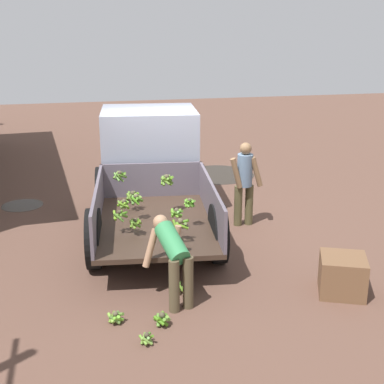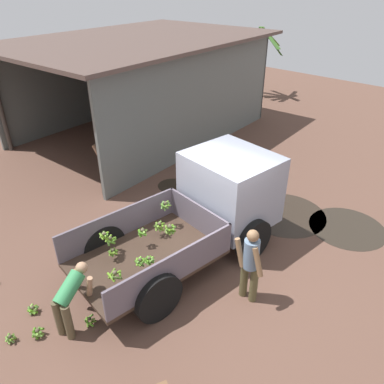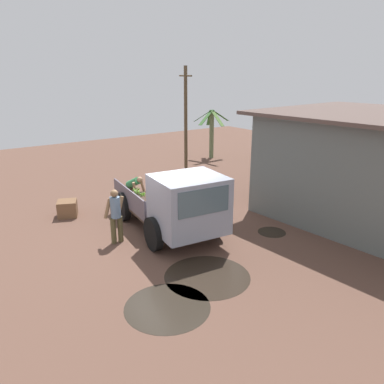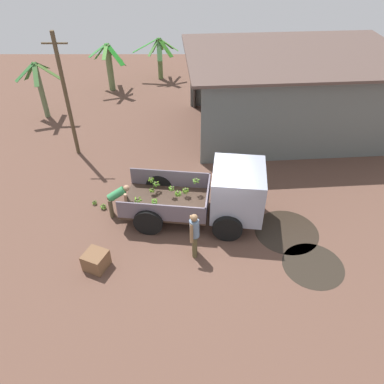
{
  "view_description": "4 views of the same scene",
  "coord_description": "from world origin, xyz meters",
  "px_view_note": "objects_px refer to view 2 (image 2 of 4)",
  "views": [
    {
      "loc": [
        -9.91,
        1.75,
        3.8
      ],
      "look_at": [
        -1.3,
        -0.2,
        1.02
      ],
      "focal_mm": 50.0,
      "sensor_mm": 36.0,
      "label": 1
    },
    {
      "loc": [
        -5.2,
        -4.3,
        5.66
      ],
      "look_at": [
        0.16,
        0.66,
        1.36
      ],
      "focal_mm": 35.0,
      "sensor_mm": 36.0,
      "label": 2
    },
    {
      "loc": [
        9.29,
        -5.56,
        4.92
      ],
      "look_at": [
        -0.31,
        1.24,
        1.14
      ],
      "focal_mm": 35.0,
      "sensor_mm": 36.0,
      "label": 3
    },
    {
      "loc": [
        -0.54,
        -9.63,
        9.0
      ],
      "look_at": [
        -0.54,
        0.37,
        1.1
      ],
      "focal_mm": 35.0,
      "sensor_mm": 36.0,
      "label": 4
    }
  ],
  "objects_px": {
    "cargo_truck": "(217,200)",
    "banana_bunch_on_ground_2": "(33,309)",
    "person_worker_loading": "(70,296)",
    "banana_bunch_on_ground_1": "(38,332)",
    "banana_bunch_on_ground_3": "(10,338)",
    "person_foreground_visitor": "(250,262)",
    "person_bystander_near_shed": "(107,158)",
    "banana_bunch_on_ground_0": "(90,320)"
  },
  "relations": [
    {
      "from": "cargo_truck",
      "to": "banana_bunch_on_ground_2",
      "type": "distance_m",
      "value": 4.41
    },
    {
      "from": "cargo_truck",
      "to": "person_worker_loading",
      "type": "xyz_separation_m",
      "value": [
        -3.73,
        0.25,
        -0.42
      ]
    },
    {
      "from": "banana_bunch_on_ground_1",
      "to": "banana_bunch_on_ground_3",
      "type": "bearing_deg",
      "value": 145.82
    },
    {
      "from": "person_worker_loading",
      "to": "banana_bunch_on_ground_1",
      "type": "bearing_deg",
      "value": 140.09
    },
    {
      "from": "person_foreground_visitor",
      "to": "person_bystander_near_shed",
      "type": "bearing_deg",
      "value": -101.23
    },
    {
      "from": "banana_bunch_on_ground_0",
      "to": "banana_bunch_on_ground_1",
      "type": "distance_m",
      "value": 0.91
    },
    {
      "from": "banana_bunch_on_ground_3",
      "to": "banana_bunch_on_ground_0",
      "type": "bearing_deg",
      "value": -31.66
    },
    {
      "from": "person_foreground_visitor",
      "to": "person_worker_loading",
      "type": "distance_m",
      "value": 3.33
    },
    {
      "from": "person_foreground_visitor",
      "to": "person_worker_loading",
      "type": "bearing_deg",
      "value": -37.38
    },
    {
      "from": "person_worker_loading",
      "to": "banana_bunch_on_ground_2",
      "type": "xyz_separation_m",
      "value": [
        -0.4,
        0.86,
        -0.64
      ]
    },
    {
      "from": "person_worker_loading",
      "to": "banana_bunch_on_ground_0",
      "type": "distance_m",
      "value": 0.68
    },
    {
      "from": "person_worker_loading",
      "to": "banana_bunch_on_ground_3",
      "type": "xyz_separation_m",
      "value": [
        -0.98,
        0.53,
        -0.64
      ]
    },
    {
      "from": "person_foreground_visitor",
      "to": "banana_bunch_on_ground_1",
      "type": "bearing_deg",
      "value": -35.46
    },
    {
      "from": "banana_bunch_on_ground_0",
      "to": "person_worker_loading",
      "type": "bearing_deg",
      "value": 133.33
    },
    {
      "from": "person_worker_loading",
      "to": "banana_bunch_on_ground_0",
      "type": "relative_size",
      "value": 5.17
    },
    {
      "from": "banana_bunch_on_ground_0",
      "to": "banana_bunch_on_ground_1",
      "type": "xyz_separation_m",
      "value": [
        -0.79,
        0.46,
        -0.0
      ]
    },
    {
      "from": "person_bystander_near_shed",
      "to": "person_worker_loading",
      "type": "bearing_deg",
      "value": 6.62
    },
    {
      "from": "banana_bunch_on_ground_1",
      "to": "banana_bunch_on_ground_2",
      "type": "bearing_deg",
      "value": 70.83
    },
    {
      "from": "banana_bunch_on_ground_0",
      "to": "banana_bunch_on_ground_3",
      "type": "distance_m",
      "value": 1.37
    },
    {
      "from": "cargo_truck",
      "to": "banana_bunch_on_ground_2",
      "type": "height_order",
      "value": "cargo_truck"
    },
    {
      "from": "cargo_truck",
      "to": "banana_bunch_on_ground_3",
      "type": "bearing_deg",
      "value": 177.12
    },
    {
      "from": "banana_bunch_on_ground_2",
      "to": "cargo_truck",
      "type": "bearing_deg",
      "value": -15.05
    },
    {
      "from": "banana_bunch_on_ground_1",
      "to": "banana_bunch_on_ground_3",
      "type": "xyz_separation_m",
      "value": [
        -0.38,
        0.26,
        -0.02
      ]
    },
    {
      "from": "banana_bunch_on_ground_3",
      "to": "cargo_truck",
      "type": "bearing_deg",
      "value": -9.37
    },
    {
      "from": "banana_bunch_on_ground_1",
      "to": "banana_bunch_on_ground_3",
      "type": "distance_m",
      "value": 0.46
    },
    {
      "from": "person_bystander_near_shed",
      "to": "banana_bunch_on_ground_2",
      "type": "bearing_deg",
      "value": -3.27
    },
    {
      "from": "banana_bunch_on_ground_0",
      "to": "banana_bunch_on_ground_3",
      "type": "xyz_separation_m",
      "value": [
        -1.17,
        0.72,
        -0.02
      ]
    },
    {
      "from": "person_worker_loading",
      "to": "banana_bunch_on_ground_0",
      "type": "xyz_separation_m",
      "value": [
        0.18,
        -0.2,
        -0.62
      ]
    },
    {
      "from": "cargo_truck",
      "to": "person_worker_loading",
      "type": "bearing_deg",
      "value": -177.4
    },
    {
      "from": "cargo_truck",
      "to": "banana_bunch_on_ground_1",
      "type": "xyz_separation_m",
      "value": [
        -4.34,
        0.52,
        -1.04
      ]
    },
    {
      "from": "person_worker_loading",
      "to": "banana_bunch_on_ground_3",
      "type": "distance_m",
      "value": 1.29
    },
    {
      "from": "person_foreground_visitor",
      "to": "person_bystander_near_shed",
      "type": "relative_size",
      "value": 1.02
    },
    {
      "from": "cargo_truck",
      "to": "person_foreground_visitor",
      "type": "xyz_separation_m",
      "value": [
        -1.02,
        -1.68,
        -0.22
      ]
    },
    {
      "from": "banana_bunch_on_ground_0",
      "to": "banana_bunch_on_ground_1",
      "type": "relative_size",
      "value": 0.93
    },
    {
      "from": "person_bystander_near_shed",
      "to": "banana_bunch_on_ground_0",
      "type": "bearing_deg",
      "value": 9.47
    },
    {
      "from": "person_bystander_near_shed",
      "to": "banana_bunch_on_ground_2",
      "type": "distance_m",
      "value": 5.17
    },
    {
      "from": "banana_bunch_on_ground_3",
      "to": "banana_bunch_on_ground_2",
      "type": "bearing_deg",
      "value": 29.52
    },
    {
      "from": "banana_bunch_on_ground_0",
      "to": "person_foreground_visitor",
      "type": "bearing_deg",
      "value": -34.52
    },
    {
      "from": "person_worker_loading",
      "to": "banana_bunch_on_ground_3",
      "type": "height_order",
      "value": "person_worker_loading"
    },
    {
      "from": "cargo_truck",
      "to": "person_bystander_near_shed",
      "type": "xyz_separation_m",
      "value": [
        -0.06,
        4.18,
        -0.24
      ]
    },
    {
      "from": "banana_bunch_on_ground_0",
      "to": "banana_bunch_on_ground_2",
      "type": "xyz_separation_m",
      "value": [
        -0.58,
        1.05,
        -0.02
      ]
    },
    {
      "from": "person_foreground_visitor",
      "to": "banana_bunch_on_ground_1",
      "type": "relative_size",
      "value": 6.7
    }
  ]
}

